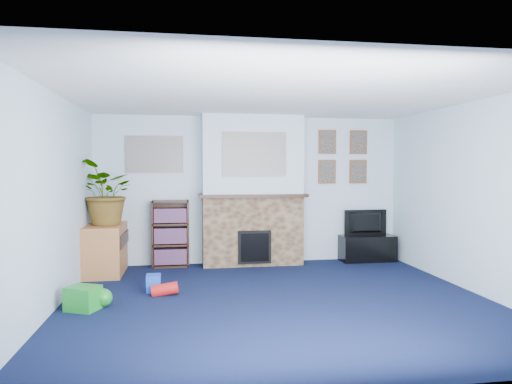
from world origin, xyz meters
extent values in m
cube|color=#0D1433|center=(0.00, 0.00, 0.00)|extent=(5.00, 4.50, 0.01)
cube|color=white|center=(0.00, 0.00, 2.40)|extent=(5.00, 4.50, 0.01)
cube|color=silver|center=(0.00, 2.25, 1.20)|extent=(5.00, 0.04, 2.40)
cube|color=silver|center=(0.00, -2.25, 1.20)|extent=(5.00, 0.04, 2.40)
cube|color=silver|center=(-2.50, 0.00, 1.20)|extent=(0.04, 4.50, 2.40)
cube|color=silver|center=(2.50, 0.00, 1.20)|extent=(0.04, 4.50, 2.40)
cube|color=brown|center=(0.00, 2.05, 0.55)|extent=(1.60, 0.40, 1.10)
cube|color=brown|center=(0.00, 2.05, 1.75)|extent=(1.60, 0.40, 1.30)
cube|color=brown|center=(0.00, 2.02, 1.12)|extent=(1.72, 0.50, 0.05)
cube|color=brown|center=(0.00, 1.84, 0.32)|extent=(0.52, 0.08, 0.52)
cube|color=brown|center=(0.00, 1.80, 0.32)|extent=(0.44, 0.02, 0.44)
cube|color=gray|center=(0.00, 1.84, 1.78)|extent=(1.00, 0.03, 0.68)
cube|color=gray|center=(-1.55, 2.23, 1.78)|extent=(0.90, 0.03, 0.58)
cube|color=brown|center=(1.30, 2.23, 2.00)|extent=(0.30, 0.03, 0.40)
cube|color=brown|center=(1.85, 2.23, 2.00)|extent=(0.30, 0.03, 0.40)
cube|color=brown|center=(1.30, 2.23, 1.50)|extent=(0.30, 0.03, 0.40)
cube|color=brown|center=(1.85, 2.23, 1.50)|extent=(0.30, 0.03, 0.40)
cube|color=black|center=(1.95, 2.03, 0.23)|extent=(0.91, 0.38, 0.43)
imported|color=black|center=(1.95, 2.05, 0.64)|extent=(0.74, 0.11, 0.43)
cube|color=black|center=(-1.30, 2.23, 0.53)|extent=(0.58, 0.02, 1.05)
cube|color=black|center=(-1.58, 2.10, 0.53)|extent=(0.03, 0.28, 1.05)
cube|color=black|center=(-1.03, 2.10, 0.53)|extent=(0.03, 0.28, 1.05)
cube|color=black|center=(-1.30, 2.10, 0.01)|extent=(0.56, 0.28, 0.03)
cube|color=black|center=(-1.30, 2.10, 0.35)|extent=(0.56, 0.28, 0.03)
cube|color=black|center=(-1.30, 2.10, 0.68)|extent=(0.56, 0.28, 0.03)
cube|color=black|center=(-1.30, 2.10, 1.04)|extent=(0.56, 0.28, 0.03)
cube|color=black|center=(-1.30, 2.09, 0.17)|extent=(0.50, 0.22, 0.24)
cube|color=black|center=(-1.30, 2.09, 0.50)|extent=(0.50, 0.22, 0.24)
cube|color=black|center=(-1.30, 2.09, 0.82)|extent=(0.50, 0.22, 0.22)
cube|color=#B46C39|center=(-2.24, 1.75, 0.35)|extent=(0.52, 0.94, 0.73)
imported|color=#26661E|center=(-2.19, 1.70, 1.21)|extent=(1.00, 1.07, 0.97)
cube|color=gold|center=(-0.01, 2.00, 1.22)|extent=(0.10, 0.06, 0.15)
cylinder|color=#B2BFC6|center=(0.33, 2.00, 1.23)|extent=(0.05, 0.05, 0.15)
sphere|color=gray|center=(-0.49, 2.00, 1.22)|extent=(0.14, 0.14, 0.14)
cylinder|color=blue|center=(0.64, 2.00, 1.21)|extent=(0.06, 0.06, 0.12)
cube|color=#198C26|center=(-2.19, -0.02, 0.14)|extent=(0.41, 0.37, 0.26)
sphere|color=#198C26|center=(-2.00, 0.07, 0.09)|extent=(0.21, 0.21, 0.21)
cube|color=blue|center=(-1.48, 0.63, 0.11)|extent=(0.18, 0.18, 0.22)
cylinder|color=red|center=(-1.33, 0.44, 0.07)|extent=(0.34, 0.15, 0.19)
camera|label=1|loc=(-1.08, -5.19, 1.56)|focal=32.00mm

